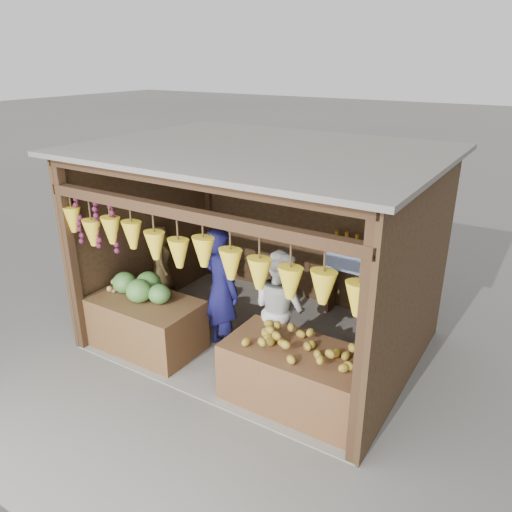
{
  "coord_description": "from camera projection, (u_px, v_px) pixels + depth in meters",
  "views": [
    {
      "loc": [
        3.15,
        -5.14,
        3.68
      ],
      "look_at": [
        -0.01,
        -0.1,
        1.29
      ],
      "focal_mm": 35.0,
      "sensor_mm": 36.0,
      "label": 1
    }
  ],
  "objects": [
    {
      "name": "ground",
      "position": [
        261.0,
        339.0,
        6.97
      ],
      "size": [
        80.0,
        80.0,
        0.0
      ],
      "primitive_type": "plane",
      "color": "#514F49",
      "rests_on": "ground"
    },
    {
      "name": "stall_structure",
      "position": [
        257.0,
        227.0,
        6.33
      ],
      "size": [
        4.3,
        3.3,
        2.66
      ],
      "color": "slate",
      "rests_on": "ground"
    },
    {
      "name": "back_shelf",
      "position": [
        370.0,
        267.0,
        7.14
      ],
      "size": [
        1.25,
        0.32,
        1.32
      ],
      "color": "#382314",
      "rests_on": "ground"
    },
    {
      "name": "counter_left",
      "position": [
        146.0,
        324.0,
        6.65
      ],
      "size": [
        1.46,
        0.85,
        0.71
      ],
      "primitive_type": "cube",
      "color": "#4F311A",
      "rests_on": "ground"
    },
    {
      "name": "counter_right",
      "position": [
        300.0,
        378.0,
        5.54
      ],
      "size": [
        1.71,
        0.85,
        0.71
      ],
      "primitive_type": "cube",
      "color": "#4E331A",
      "rests_on": "ground"
    },
    {
      "name": "stool",
      "position": [
        164.0,
        298.0,
        7.82
      ],
      "size": [
        0.31,
        0.31,
        0.29
      ],
      "primitive_type": "cube",
      "color": "black",
      "rests_on": "ground"
    },
    {
      "name": "man_standing",
      "position": [
        221.0,
        290.0,
        6.48
      ],
      "size": [
        0.72,
        0.59,
        1.71
      ],
      "primitive_type": "imported",
      "rotation": [
        0.0,
        0.0,
        2.81
      ],
      "color": "#131243",
      "rests_on": "ground"
    },
    {
      "name": "woman_standing",
      "position": [
        280.0,
        309.0,
        6.17
      ],
      "size": [
        0.91,
        0.81,
        1.55
      ],
      "primitive_type": "imported",
      "rotation": [
        0.0,
        0.0,
        2.79
      ],
      "color": "silver",
      "rests_on": "ground"
    },
    {
      "name": "vendor_seated",
      "position": [
        161.0,
        259.0,
        7.57
      ],
      "size": [
        0.6,
        0.59,
        1.04
      ],
      "primitive_type": "imported",
      "rotation": [
        0.0,
        0.0,
        2.37
      ],
      "color": "#523E20",
      "rests_on": "stool"
    },
    {
      "name": "melon_pile",
      "position": [
        143.0,
        287.0,
        6.53
      ],
      "size": [
        1.0,
        0.5,
        0.32
      ],
      "primitive_type": null,
      "color": "#1C5516",
      "rests_on": "counter_left"
    },
    {
      "name": "tanfruit_pile",
      "position": [
        112.0,
        286.0,
        6.78
      ],
      "size": [
        0.34,
        0.4,
        0.13
      ],
      "primitive_type": null,
      "color": "olive",
      "rests_on": "counter_left"
    },
    {
      "name": "mango_pile",
      "position": [
        303.0,
        343.0,
        5.34
      ],
      "size": [
        1.4,
        0.64,
        0.22
      ],
      "primitive_type": null,
      "color": "#AB6516",
      "rests_on": "counter_right"
    }
  ]
}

